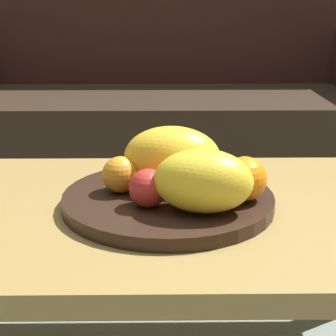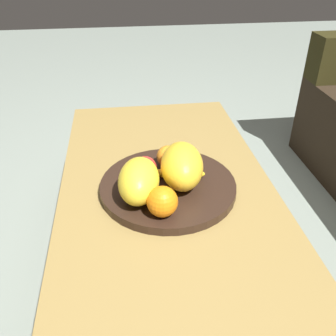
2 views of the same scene
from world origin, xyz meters
The scene contains 9 objects.
ground_plane centered at (0.00, 0.00, 0.00)m, with size 8.00×8.00×0.00m, color gray.
coffee_table centered at (0.00, 0.00, 0.34)m, with size 1.14×0.62×0.39m.
fruit_bowl centered at (0.05, 0.00, 0.40)m, with size 0.39×0.39×0.03m, color black.
melon_large_front centered at (0.11, -0.09, 0.46)m, with size 0.17×0.11×0.11m, color yellow.
melon_smaller_beside centered at (0.06, 0.04, 0.47)m, with size 0.18×0.12×0.12m, color yellow.
orange_front centered at (-0.04, 0.01, 0.44)m, with size 0.07×0.07×0.07m, color orange.
orange_left centered at (0.19, -0.03, 0.45)m, with size 0.08×0.08×0.08m, color orange.
apple_front centered at (0.02, -0.06, 0.44)m, with size 0.07×0.07×0.07m, color red.
banana_bunch centered at (0.03, 0.04, 0.44)m, with size 0.17×0.15×0.06m.
Camera 2 is at (0.91, -0.12, 1.02)m, focal length 39.36 mm.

